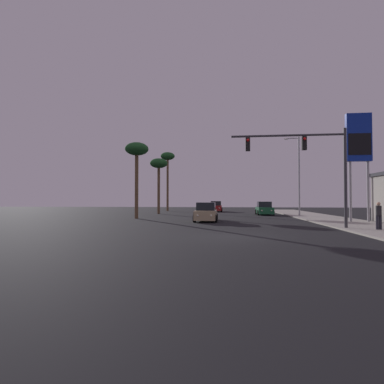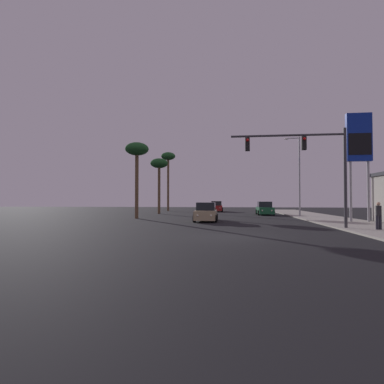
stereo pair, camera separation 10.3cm
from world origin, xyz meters
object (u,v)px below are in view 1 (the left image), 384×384
object	(u,v)px
car_green	(264,209)
pedestrian_on_sidewalk	(379,214)
traffic_light_mast	(311,157)
car_red	(216,207)
gas_station_sign	(359,143)
palm_tree_mid	(159,166)
street_lamp	(298,172)
palm_tree_far	(168,160)
palm_tree_near	(137,153)
car_tan	(206,213)

from	to	relation	value
car_green	pedestrian_on_sidewalk	bearing A→B (deg)	102.61
car_green	traffic_light_mast	xyz separation A→B (m)	(0.72, -18.24, 3.97)
car_red	traffic_light_mast	xyz separation A→B (m)	(7.11, -28.09, 3.97)
gas_station_sign	palm_tree_mid	size ratio (longest dim) A/B	1.19
car_red	traffic_light_mast	world-z (taller)	traffic_light_mast
street_lamp	palm_tree_mid	size ratio (longest dim) A/B	1.19
pedestrian_on_sidewalk	car_green	bearing A→B (deg)	102.82
street_lamp	palm_tree_far	distance (m)	23.39
car_red	car_green	bearing A→B (deg)	123.06
car_green	car_red	bearing A→B (deg)	-57.25
gas_station_sign	palm_tree_mid	xyz separation A→B (m)	(-20.01, 13.64, -0.10)
traffic_light_mast	palm_tree_near	world-z (taller)	palm_tree_near
palm_tree_mid	car_green	bearing A→B (deg)	-4.62
car_red	street_lamp	xyz separation A→B (m)	(9.73, -13.32, 4.36)
car_green	palm_tree_near	size ratio (longest dim) A/B	0.55
street_lamp	gas_station_sign	bearing A→B (deg)	-72.91
traffic_light_mast	palm_tree_far	world-z (taller)	palm_tree_far
palm_tree_near	pedestrian_on_sidewalk	bearing A→B (deg)	-29.50
traffic_light_mast	gas_station_sign	xyz separation A→B (m)	(5.40, 5.72, 1.88)
traffic_light_mast	pedestrian_on_sidewalk	distance (m)	5.30
gas_station_sign	palm_tree_near	world-z (taller)	gas_station_sign
car_tan	pedestrian_on_sidewalk	bearing A→B (deg)	146.83
gas_station_sign	car_tan	bearing A→B (deg)	177.42
palm_tree_mid	palm_tree_near	bearing A→B (deg)	-90.34
car_red	street_lamp	bearing A→B (deg)	126.25
car_red	traffic_light_mast	distance (m)	29.25
palm_tree_near	traffic_light_mast	bearing A→B (deg)	-32.54
palm_tree_far	traffic_light_mast	bearing A→B (deg)	-62.43
car_tan	palm_tree_near	size ratio (longest dim) A/B	0.55
car_tan	street_lamp	size ratio (longest dim) A/B	0.48
traffic_light_mast	street_lamp	xyz separation A→B (m)	(2.62, 14.77, 0.38)
car_tan	street_lamp	distance (m)	13.80
palm_tree_far	palm_tree_near	distance (m)	20.10
gas_station_sign	palm_tree_mid	world-z (taller)	gas_station_sign
car_green	street_lamp	distance (m)	6.49
car_red	car_tan	bearing A→B (deg)	89.47
car_green	gas_station_sign	distance (m)	15.12
traffic_light_mast	gas_station_sign	world-z (taller)	gas_station_sign
car_red	palm_tree_mid	world-z (taller)	palm_tree_mid
car_red	palm_tree_mid	distance (m)	12.87
gas_station_sign	pedestrian_on_sidewalk	size ratio (longest dim) A/B	5.39
pedestrian_on_sidewalk	car_red	bearing A→B (deg)	110.31
pedestrian_on_sidewalk	palm_tree_mid	bearing A→B (deg)	131.88
palm_tree_mid	traffic_light_mast	bearing A→B (deg)	-52.96
gas_station_sign	palm_tree_far	world-z (taller)	palm_tree_far
palm_tree_near	gas_station_sign	bearing A→B (deg)	-10.28
car_tan	palm_tree_mid	xyz separation A→B (m)	(-7.25, 13.06, 5.75)
car_red	pedestrian_on_sidewalk	bearing A→B (deg)	110.41
car_red	gas_station_sign	bearing A→B (deg)	119.32
traffic_light_mast	pedestrian_on_sidewalk	xyz separation A→B (m)	(3.65, -1.01, -3.70)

